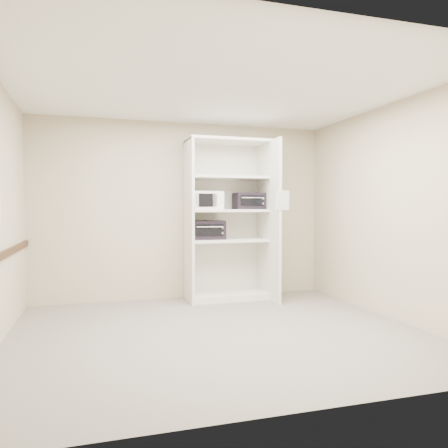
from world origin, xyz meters
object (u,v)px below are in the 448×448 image
object	(u,v)px
shelving_unit	(230,225)
microwave	(206,200)
toaster_oven_upper	(249,201)
toaster_oven_lower	(207,230)

from	to	relation	value
shelving_unit	microwave	bearing A→B (deg)	-174.94
shelving_unit	toaster_oven_upper	xyz separation A→B (m)	(0.30, 0.00, 0.37)
toaster_oven_upper	toaster_oven_lower	size ratio (longest dim) A/B	0.87
toaster_oven_lower	microwave	bearing A→B (deg)	-109.62
shelving_unit	microwave	world-z (taller)	shelving_unit
shelving_unit	toaster_oven_upper	distance (m)	0.47
microwave	toaster_oven_lower	world-z (taller)	microwave
shelving_unit	toaster_oven_lower	xyz separation A→B (m)	(-0.35, 0.04, -0.07)
toaster_oven_upper	toaster_oven_lower	world-z (taller)	toaster_oven_upper
microwave	toaster_oven_upper	xyz separation A→B (m)	(0.69, 0.04, -0.01)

